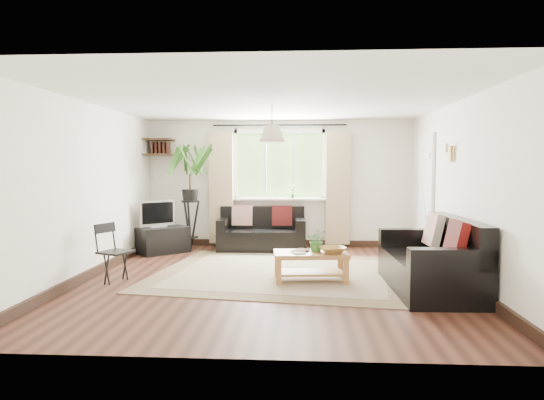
# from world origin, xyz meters

# --- Properties ---
(floor) EXTENTS (5.50, 5.50, 0.00)m
(floor) POSITION_xyz_m (0.00, 0.00, 0.00)
(floor) COLOR black
(floor) RESTS_ON ground
(ceiling) EXTENTS (5.50, 5.50, 0.00)m
(ceiling) POSITION_xyz_m (0.00, 0.00, 2.40)
(ceiling) COLOR white
(ceiling) RESTS_ON floor
(wall_back) EXTENTS (5.00, 0.02, 2.40)m
(wall_back) POSITION_xyz_m (0.00, 2.75, 1.20)
(wall_back) COLOR white
(wall_back) RESTS_ON floor
(wall_front) EXTENTS (5.00, 0.02, 2.40)m
(wall_front) POSITION_xyz_m (0.00, -2.75, 1.20)
(wall_front) COLOR white
(wall_front) RESTS_ON floor
(wall_left) EXTENTS (0.02, 5.50, 2.40)m
(wall_left) POSITION_xyz_m (-2.50, 0.00, 1.20)
(wall_left) COLOR white
(wall_left) RESTS_ON floor
(wall_right) EXTENTS (0.02, 5.50, 2.40)m
(wall_right) POSITION_xyz_m (2.50, 0.00, 1.20)
(wall_right) COLOR white
(wall_right) RESTS_ON floor
(rug) EXTENTS (3.87, 3.44, 0.02)m
(rug) POSITION_xyz_m (0.14, 0.35, 0.01)
(rug) COLOR beige
(rug) RESTS_ON floor
(window) EXTENTS (2.50, 0.16, 2.16)m
(window) POSITION_xyz_m (0.00, 2.71, 1.55)
(window) COLOR white
(window) RESTS_ON wall_back
(door) EXTENTS (0.06, 0.96, 2.06)m
(door) POSITION_xyz_m (2.47, 1.70, 1.00)
(door) COLOR silver
(door) RESTS_ON wall_right
(corner_shelf) EXTENTS (0.50, 0.50, 0.34)m
(corner_shelf) POSITION_xyz_m (-2.25, 2.50, 1.89)
(corner_shelf) COLOR black
(corner_shelf) RESTS_ON wall_back
(pendant_lamp) EXTENTS (0.36, 0.36, 0.54)m
(pendant_lamp) POSITION_xyz_m (0.00, 0.40, 2.05)
(pendant_lamp) COLOR beige
(pendant_lamp) RESTS_ON ceiling
(wall_sconce) EXTENTS (0.12, 0.12, 0.28)m
(wall_sconce) POSITION_xyz_m (2.43, 0.30, 1.74)
(wall_sconce) COLOR beige
(wall_sconce) RESTS_ON wall_right
(sofa_back) EXTENTS (1.61, 0.84, 0.74)m
(sofa_back) POSITION_xyz_m (-0.30, 2.30, 0.37)
(sofa_back) COLOR black
(sofa_back) RESTS_ON floor
(sofa_right) EXTENTS (1.83, 0.95, 0.85)m
(sofa_right) POSITION_xyz_m (1.99, -0.49, 0.43)
(sofa_right) COLOR black
(sofa_right) RESTS_ON floor
(coffee_table) EXTENTS (1.01, 0.61, 0.40)m
(coffee_table) POSITION_xyz_m (0.54, -0.11, 0.20)
(coffee_table) COLOR olive
(coffee_table) RESTS_ON floor
(table_plant) EXTENTS (0.29, 0.26, 0.30)m
(table_plant) POSITION_xyz_m (0.63, -0.05, 0.55)
(table_plant) COLOR #35712D
(table_plant) RESTS_ON coffee_table
(bowl) EXTENTS (0.42, 0.42, 0.08)m
(bowl) POSITION_xyz_m (0.83, -0.17, 0.44)
(bowl) COLOR olive
(bowl) RESTS_ON coffee_table
(book_a) EXTENTS (0.22, 0.26, 0.02)m
(book_a) POSITION_xyz_m (0.31, -0.22, 0.40)
(book_a) COLOR silver
(book_a) RESTS_ON coffee_table
(book_b) EXTENTS (0.27, 0.29, 0.02)m
(book_b) POSITION_xyz_m (0.34, -0.02, 0.41)
(book_b) COLOR brown
(book_b) RESTS_ON coffee_table
(tv_stand) EXTENTS (0.95, 0.93, 0.46)m
(tv_stand) POSITION_xyz_m (-2.02, 1.86, 0.23)
(tv_stand) COLOR black
(tv_stand) RESTS_ON floor
(tv) EXTENTS (0.63, 0.60, 0.50)m
(tv) POSITION_xyz_m (-2.11, 1.86, 0.71)
(tv) COLOR #A5A5AA
(tv) RESTS_ON tv_stand
(palm_stand) EXTENTS (0.95, 0.95, 1.95)m
(palm_stand) POSITION_xyz_m (-1.63, 2.31, 0.97)
(palm_stand) COLOR black
(palm_stand) RESTS_ON floor
(folding_chair) EXTENTS (0.53, 0.53, 0.78)m
(folding_chair) POSITION_xyz_m (-2.02, -0.30, 0.39)
(folding_chair) COLOR black
(folding_chair) RESTS_ON floor
(sill_plant) EXTENTS (0.14, 0.10, 0.27)m
(sill_plant) POSITION_xyz_m (0.25, 2.63, 1.06)
(sill_plant) COLOR #2D6023
(sill_plant) RESTS_ON window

